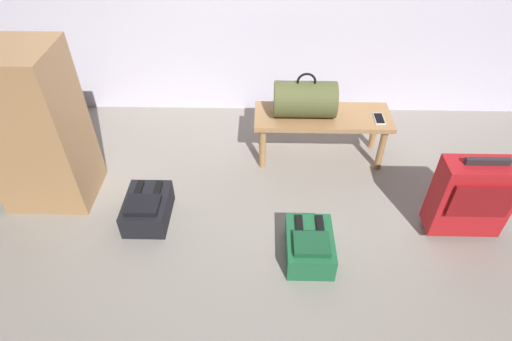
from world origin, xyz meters
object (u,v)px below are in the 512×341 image
object	(u,v)px
suitcase_upright_red	(471,197)
bench	(322,122)
backpack_green	(310,246)
duffel_bag_olive	(305,99)
side_cabinet	(33,129)
cell_phone	(379,119)
backpack_dark	(147,208)

from	to	relation	value
suitcase_upright_red	bench	bearing A→B (deg)	137.52
backpack_green	suitcase_upright_red	bearing A→B (deg)	12.59
duffel_bag_olive	suitcase_upright_red	bearing A→B (deg)	-38.03
side_cabinet	backpack_green	bearing A→B (deg)	-16.78
cell_phone	side_cabinet	world-z (taller)	side_cabinet
bench	cell_phone	distance (m)	0.41
backpack_dark	side_cabinet	world-z (taller)	side_cabinet
bench	side_cabinet	size ratio (longest dim) A/B	0.91
cell_phone	suitcase_upright_red	bearing A→B (deg)	-58.93
suitcase_upright_red	side_cabinet	distance (m)	2.75
suitcase_upright_red	backpack_dark	world-z (taller)	suitcase_upright_red
suitcase_upright_red	backpack_dark	bearing A→B (deg)	177.93
bench	side_cabinet	world-z (taller)	side_cabinet
bench	suitcase_upright_red	xyz separation A→B (m)	(0.83, -0.76, -0.01)
cell_phone	backpack_green	distance (m)	1.12
bench	side_cabinet	bearing A→B (deg)	-166.60
backpack_green	cell_phone	bearing A→B (deg)	59.63
duffel_bag_olive	suitcase_upright_red	distance (m)	1.25
duffel_bag_olive	backpack_dark	world-z (taller)	duffel_bag_olive
duffel_bag_olive	backpack_green	xyz separation A→B (m)	(-0.00, -0.98, -0.43)
duffel_bag_olive	cell_phone	xyz separation A→B (m)	(0.54, -0.05, -0.13)
cell_phone	backpack_green	size ratio (longest dim) A/B	0.38
bench	duffel_bag_olive	bearing A→B (deg)	180.00
suitcase_upright_red	side_cabinet	xyz separation A→B (m)	(-2.72, 0.31, 0.24)
cell_phone	suitcase_upright_red	distance (m)	0.84
backpack_dark	duffel_bag_olive	bearing A→B (deg)	33.14
bench	duffel_bag_olive	xyz separation A→B (m)	(-0.14, 0.00, 0.19)
backpack_green	side_cabinet	distance (m)	1.88
bench	cell_phone	size ratio (longest dim) A/B	6.94
bench	duffel_bag_olive	size ratio (longest dim) A/B	2.27
bench	backpack_green	bearing A→B (deg)	-98.49
cell_phone	backpack_dark	bearing A→B (deg)	-158.10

